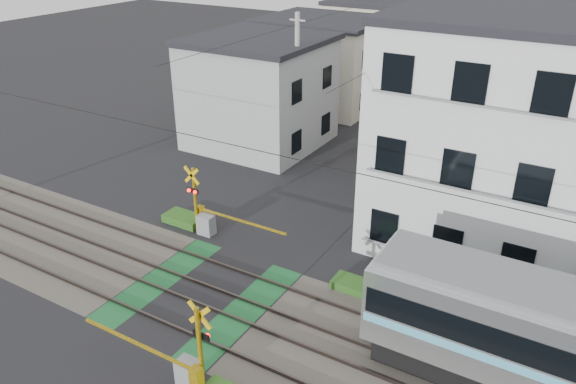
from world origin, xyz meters
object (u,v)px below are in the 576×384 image
Objects in this scene: crossing_signal_far at (205,218)px; pedestrian at (459,73)px; apartment_block at (518,137)px; crossing_signal_near at (189,369)px.

crossing_signal_far is 30.58m from pedestrian.
crossing_signal_far is 13.14m from apartment_block.
crossing_signal_near reaches higher than pedestrian.
crossing_signal_near and crossing_signal_far have the same top height.
crossing_signal_far is 0.46× the size of apartment_block.
crossing_signal_near is 3.10× the size of pedestrian.
pedestrian is (-8.47, 24.63, -3.89)m from apartment_block.
apartment_block reaches higher than pedestrian.
crossing_signal_far is at bearing 89.57° from pedestrian.
crossing_signal_near is at bearing -54.71° from crossing_signal_far.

